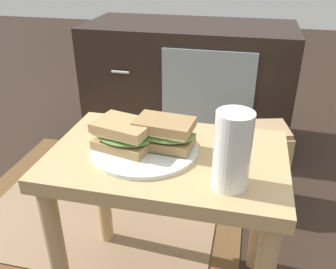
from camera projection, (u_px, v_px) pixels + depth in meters
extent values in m
cube|color=tan|center=(167.00, 159.00, 0.86)|extent=(0.56, 0.36, 0.04)
cylinder|color=tan|center=(58.00, 257.00, 0.89)|extent=(0.04, 0.04, 0.43)
cylinder|color=tan|center=(102.00, 189.00, 1.14)|extent=(0.04, 0.04, 0.43)
cylinder|color=tan|center=(261.00, 211.00, 1.05)|extent=(0.04, 0.04, 0.43)
cube|color=black|center=(188.00, 84.00, 1.78)|extent=(0.96, 0.44, 0.58)
cube|color=#8C9EA8|center=(207.00, 101.00, 1.55)|extent=(0.39, 0.01, 0.44)
cylinder|color=silver|center=(120.00, 72.00, 1.58)|extent=(0.08, 0.01, 0.01)
cylinder|color=silver|center=(123.00, 118.00, 1.68)|extent=(0.08, 0.01, 0.01)
cube|color=brown|center=(107.00, 204.00, 1.40)|extent=(1.04, 0.87, 0.01)
cube|color=#937556|center=(107.00, 203.00, 1.40)|extent=(0.85, 0.71, 0.00)
cylinder|color=silver|center=(145.00, 148.00, 0.86)|extent=(0.26, 0.26, 0.01)
cube|color=tan|center=(124.00, 143.00, 0.86)|extent=(0.15, 0.12, 0.02)
ellipsoid|color=#608C42|center=(124.00, 136.00, 0.85)|extent=(0.16, 0.13, 0.02)
cube|color=beige|center=(124.00, 131.00, 0.84)|extent=(0.14, 0.11, 0.01)
cube|color=tan|center=(123.00, 126.00, 0.84)|extent=(0.15, 0.12, 0.02)
cube|color=#9E7A4C|center=(164.00, 141.00, 0.86)|extent=(0.14, 0.10, 0.02)
ellipsoid|color=#608C42|center=(164.00, 134.00, 0.85)|extent=(0.15, 0.10, 0.02)
cube|color=beige|center=(164.00, 130.00, 0.84)|extent=(0.13, 0.09, 0.01)
cube|color=#9E7A4C|center=(164.00, 124.00, 0.84)|extent=(0.14, 0.10, 0.02)
cylinder|color=silver|center=(232.00, 151.00, 0.70)|extent=(0.07, 0.07, 0.16)
cylinder|color=#C67219|center=(232.00, 157.00, 0.71)|extent=(0.07, 0.07, 0.13)
cylinder|color=white|center=(235.00, 125.00, 0.68)|extent=(0.07, 0.07, 0.01)
cube|color=tan|center=(252.00, 169.00, 1.35)|extent=(0.26, 0.20, 0.31)
cube|color=tan|center=(257.00, 130.00, 1.27)|extent=(0.24, 0.18, 0.03)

